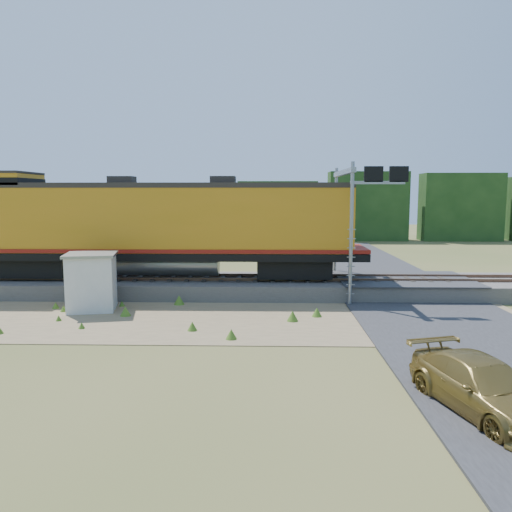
{
  "coord_description": "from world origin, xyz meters",
  "views": [
    {
      "loc": [
        -0.21,
        -20.42,
        5.27
      ],
      "look_at": [
        -0.82,
        3.0,
        2.4
      ],
      "focal_mm": 35.0,
      "sensor_mm": 36.0,
      "label": 1
    }
  ],
  "objects_px": {
    "car": "(483,386)",
    "shed": "(92,281)",
    "locomotive": "(157,225)",
    "signal_gantry": "(352,198)"
  },
  "relations": [
    {
      "from": "car",
      "to": "locomotive",
      "type": "bearing_deg",
      "value": 111.58
    },
    {
      "from": "shed",
      "to": "signal_gantry",
      "type": "xyz_separation_m",
      "value": [
        12.35,
        3.44,
        3.8
      ]
    },
    {
      "from": "car",
      "to": "shed",
      "type": "bearing_deg",
      "value": 125.92
    },
    {
      "from": "shed",
      "to": "signal_gantry",
      "type": "height_order",
      "value": "signal_gantry"
    },
    {
      "from": "shed",
      "to": "car",
      "type": "relative_size",
      "value": 0.59
    },
    {
      "from": "locomotive",
      "to": "car",
      "type": "height_order",
      "value": "locomotive"
    },
    {
      "from": "locomotive",
      "to": "shed",
      "type": "height_order",
      "value": "locomotive"
    },
    {
      "from": "shed",
      "to": "car",
      "type": "height_order",
      "value": "shed"
    },
    {
      "from": "locomotive",
      "to": "signal_gantry",
      "type": "xyz_separation_m",
      "value": [
        10.18,
        -0.66,
        1.44
      ]
    },
    {
      "from": "shed",
      "to": "car",
      "type": "distance_m",
      "value": 17.01
    }
  ]
}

